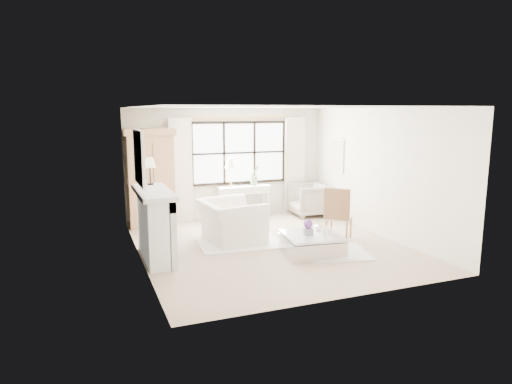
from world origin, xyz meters
TOP-DOWN VIEW (x-y plane):
  - floor at (0.00, 0.00)m, footprint 5.50×5.50m
  - ceiling at (0.00, 0.00)m, footprint 5.50×5.50m
  - wall_back at (0.00, 2.75)m, footprint 5.00×0.00m
  - wall_front at (0.00, -2.75)m, footprint 5.00×0.00m
  - wall_left at (-2.50, 0.00)m, footprint 0.00×5.50m
  - wall_right at (2.50, 0.00)m, footprint 0.00×5.50m
  - window_pane at (0.30, 2.73)m, footprint 2.40×0.02m
  - window_frame at (0.30, 2.72)m, footprint 2.50×0.04m
  - curtain_rod at (0.30, 2.67)m, footprint 3.30×0.04m
  - curtain_left at (-1.20, 2.65)m, footprint 0.55×0.10m
  - curtain_right at (1.80, 2.65)m, footprint 0.55×0.10m
  - fireplace at (-2.27, 0.00)m, footprint 0.58×1.66m
  - mirror_frame at (-2.47, 0.00)m, footprint 0.05×1.15m
  - mirror_glass at (-2.44, 0.00)m, footprint 0.02×1.00m
  - art_frame at (2.47, 1.70)m, footprint 0.04×0.62m
  - art_canvas at (2.45, 1.70)m, footprint 0.01×0.52m
  - mantel_lamp at (-2.21, 0.61)m, footprint 0.22×0.22m
  - armoire at (-1.92, 2.40)m, footprint 1.20×0.83m
  - console_table at (0.33, 2.50)m, footprint 1.32×0.50m
  - console_lamp at (-0.00, 2.51)m, footprint 0.28×0.28m
  - orchid_plant at (0.63, 2.51)m, footprint 0.33×0.28m
  - side_table at (0.10, 1.11)m, footprint 0.40×0.40m
  - rug_left at (-0.53, 0.33)m, footprint 1.72×1.29m
  - rug_right at (0.81, -0.85)m, footprint 1.67×1.43m
  - club_armchair at (-0.64, 0.57)m, footprint 1.24×1.39m
  - wingback_chair at (1.95, 2.09)m, footprint 0.94×0.92m
  - french_chair at (1.49, -0.08)m, footprint 0.68×0.68m
  - coffee_table at (0.49, -0.77)m, footprint 1.12×1.12m
  - planter_box at (0.42, -0.77)m, footprint 0.19×0.19m
  - planter_flowers at (0.42, -0.77)m, footprint 0.17×0.17m
  - pillar_candle at (0.77, -0.92)m, footprint 0.08×0.08m
  - coffee_vase at (0.74, -0.56)m, footprint 0.17×0.17m

SIDE VIEW (x-z plane):
  - floor at x=0.00m, z-range 0.00..0.00m
  - rug_right at x=0.81m, z-range 0.00..0.03m
  - rug_left at x=-0.53m, z-range 0.00..0.03m
  - coffee_table at x=0.49m, z-range -0.01..0.37m
  - french_chair at x=1.49m, z-range -0.23..0.85m
  - side_table at x=0.10m, z-range 0.08..0.58m
  - console_table at x=0.33m, z-range 0.00..0.80m
  - wingback_chair at x=1.95m, z-range 0.00..0.81m
  - club_armchair at x=-0.64m, z-range 0.00..0.84m
  - planter_box at x=0.42m, z-range 0.38..0.50m
  - pillar_candle at x=0.77m, z-range 0.38..0.50m
  - coffee_vase at x=0.74m, z-range 0.38..0.53m
  - planter_flowers at x=0.42m, z-range 0.50..0.67m
  - fireplace at x=-2.27m, z-range 0.02..1.28m
  - orchid_plant at x=0.63m, z-range 0.80..1.32m
  - armoire at x=-1.92m, z-range 0.02..2.26m
  - curtain_left at x=-1.20m, z-range 0.00..2.47m
  - curtain_right at x=1.80m, z-range 0.00..2.47m
  - wall_left at x=-2.50m, z-range -1.40..4.10m
  - wall_right at x=2.50m, z-range -1.40..4.10m
  - wall_back at x=0.00m, z-range -1.15..3.85m
  - wall_front at x=0.00m, z-range -1.15..3.85m
  - console_lamp at x=0.00m, z-range 1.01..1.70m
  - art_frame at x=2.47m, z-range 1.14..1.96m
  - art_canvas at x=2.45m, z-range 1.19..1.91m
  - window_pane at x=0.30m, z-range 0.85..2.35m
  - window_frame at x=0.30m, z-range 0.85..2.35m
  - mantel_lamp at x=-2.21m, z-range 1.40..1.91m
  - mirror_frame at x=-2.47m, z-range 1.37..2.31m
  - mirror_glass at x=-2.44m, z-range 1.44..2.24m
  - curtain_rod at x=0.30m, z-range 2.45..2.49m
  - ceiling at x=0.00m, z-range 2.70..2.70m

